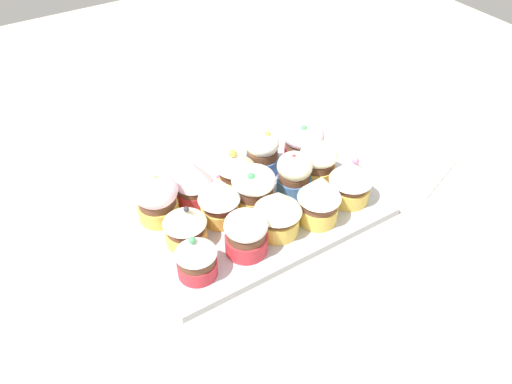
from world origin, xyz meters
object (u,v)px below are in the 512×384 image
cupcake_6 (219,198)px  cupcake_12 (236,168)px  cupcake_8 (293,172)px  cupcake_2 (279,210)px  napkin (401,161)px  cupcake_9 (318,162)px  cupcake_13 (262,151)px  cupcake_3 (319,198)px  cupcake_7 (251,189)px  cupcake_4 (351,179)px  cupcake_14 (303,141)px  cupcake_1 (246,233)px  baking_tray (256,210)px  cupcake_5 (185,224)px  cupcake_0 (196,255)px  cupcake_11 (194,181)px  cupcake_10 (157,198)px

cupcake_6 → cupcake_12: bearing=41.7°
cupcake_8 → cupcake_6: bearing=178.4°
cupcake_2 → napkin: 27.41cm
cupcake_9 → cupcake_13: cupcake_13 is taller
cupcake_3 → cupcake_7: cupcake_3 is taller
cupcake_4 → cupcake_14: size_ratio=1.16×
cupcake_1 → cupcake_2: 5.96cm
cupcake_1 → cupcake_14: (18.45, 12.42, 0.15)cm
cupcake_2 → cupcake_9: 13.12cm
baking_tray → cupcake_3: size_ratio=4.48×
cupcake_2 → cupcake_9: size_ratio=1.17×
cupcake_5 → cupcake_7: size_ratio=0.98×
cupcake_0 → cupcake_13: (18.63, 13.47, 0.23)cm
cupcake_6 → cupcake_14: (18.54, 5.28, -0.69)cm
cupcake_11 → napkin: size_ratio=0.50×
cupcake_7 → cupcake_13: bearing=46.7°
baking_tray → cupcake_14: cupcake_14 is taller
cupcake_2 → cupcake_6: bearing=133.4°
cupcake_1 → cupcake_4: bearing=1.8°
cupcake_2 → cupcake_8: 8.87cm
baking_tray → cupcake_6: bearing=173.3°
cupcake_6 → cupcake_12: 7.63cm
cupcake_1 → cupcake_14: bearing=34.0°
cupcake_5 → cupcake_13: (17.33, 7.62, 0.33)cm
cupcake_5 → cupcake_12: bearing=28.7°
cupcake_2 → cupcake_8: bearing=42.3°
cupcake_3 → cupcake_10: cupcake_3 is taller
cupcake_6 → cupcake_9: 17.51cm
cupcake_8 → cupcake_14: (6.01, 5.63, -0.12)cm
cupcake_11 → cupcake_6: bearing=-78.1°
cupcake_6 → cupcake_5: bearing=-167.3°
cupcake_4 → napkin: size_ratio=0.54×
cupcake_2 → cupcake_7: 6.33cm
cupcake_1 → baking_tray: bearing=48.9°
baking_tray → napkin: 27.25cm
cupcake_0 → cupcake_14: size_ratio=1.03×
cupcake_8 → cupcake_3: bearing=-95.0°
cupcake_1 → cupcake_4: cupcake_4 is taller
cupcake_3 → cupcake_13: (-0.61, 13.83, -0.54)cm
cupcake_10 → cupcake_11: (6.12, 0.48, -0.05)cm
cupcake_12 → cupcake_5: bearing=-151.3°
cupcake_2 → cupcake_5: cupcake_2 is taller
cupcake_1 → cupcake_6: 7.20cm
cupcake_8 → cupcake_14: cupcake_8 is taller
cupcake_2 → cupcake_9: bearing=28.4°
cupcake_0 → napkin: cupcake_0 is taller
cupcake_1 → cupcake_10: size_ratio=0.86×
cupcake_5 → cupcake_10: cupcake_10 is taller
cupcake_8 → cupcake_12: cupcake_12 is taller
cupcake_7 → cupcake_14: size_ratio=1.01×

